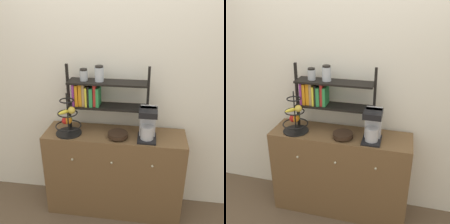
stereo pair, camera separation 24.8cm
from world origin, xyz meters
TOP-DOWN VIEW (x-y plane):
  - ground_plane at (0.00, 0.00)m, footprint 12.00×12.00m
  - wall_back at (0.00, 0.44)m, footprint 7.00×0.05m
  - sideboard at (0.00, 0.20)m, footprint 1.39×0.42m
  - coffee_maker at (0.32, 0.16)m, footprint 0.17×0.22m
  - fruit_stand at (-0.45, 0.16)m, footprint 0.25×0.25m
  - wooden_bowl at (0.04, 0.12)m, footprint 0.19×0.19m
  - shelf_hutch at (-0.19, 0.29)m, footprint 0.80×0.20m

SIDE VIEW (x-z plane):
  - ground_plane at x=0.00m, z-range 0.00..0.00m
  - sideboard at x=0.00m, z-range 0.00..0.92m
  - wooden_bowl at x=0.04m, z-range 0.92..0.98m
  - fruit_stand at x=-0.45m, z-range 0.85..1.27m
  - coffee_maker at x=0.32m, z-range 0.92..1.23m
  - wall_back at x=0.00m, z-range 0.00..2.60m
  - shelf_hutch at x=-0.19m, z-range 0.98..1.64m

